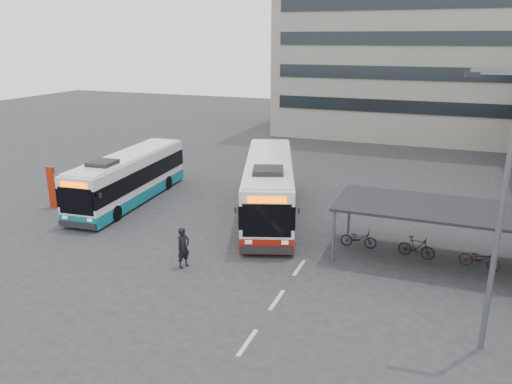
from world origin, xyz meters
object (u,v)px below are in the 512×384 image
(pedestrian, at_px, (183,248))
(bus_teal, at_px, (129,178))
(bus_main, at_px, (269,187))
(lamp_post, at_px, (499,200))

(pedestrian, bearing_deg, bus_teal, 66.96)
(bus_teal, bearing_deg, pedestrian, -47.40)
(bus_main, bearing_deg, lamp_post, -60.87)
(bus_teal, relative_size, pedestrian, 5.89)
(bus_teal, distance_m, pedestrian, 10.38)
(bus_teal, height_order, pedestrian, bus_teal)
(bus_teal, bearing_deg, lamp_post, -29.29)
(pedestrian, relative_size, lamp_post, 0.21)
(bus_main, height_order, bus_teal, bus_main)
(bus_main, bearing_deg, pedestrian, -117.41)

